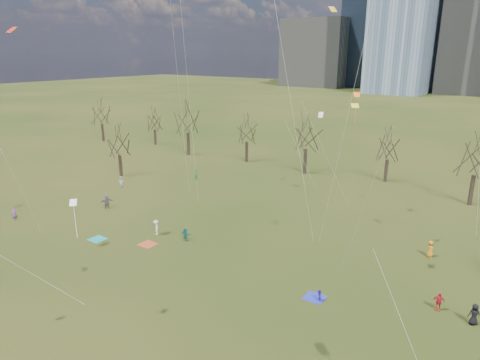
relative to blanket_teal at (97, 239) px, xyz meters
The scene contains 16 objects.
ground 14.02m from the blanket_teal, 19.90° to the right, with size 500.00×500.00×0.00m, color black.
bare_tree_row 35.52m from the blanket_teal, 68.02° to the left, with size 113.04×29.80×9.50m.
blanket_teal is the anchor object (origin of this frame).
blanket_navy 23.67m from the blanket_teal, ahead, with size 1.60×1.50×0.03m, color #232BA7.
blanket_crimson 5.67m from the blanket_teal, 22.57° to the left, with size 1.60×1.50×0.03m, color #AD3F22.
person_5 9.33m from the blanket_teal, 33.24° to the left, with size 1.36×0.43×1.46m, color #1B7A6D.
person_6 34.90m from the blanket_teal, 10.51° to the left, with size 0.80×0.52×1.64m, color black.
person_7 12.52m from the blanket_teal, 169.97° to the right, with size 0.57×0.37×1.55m, color #8D4C98.
person_8 24.12m from the blanket_teal, ahead, with size 0.50×0.39×1.02m, color #3329B2.
person_9 6.13m from the blanket_teal, 47.31° to the left, with size 1.08×0.62×1.67m, color white.
person_10 32.58m from the blanket_teal, 12.02° to the left, with size 0.90×0.37×1.53m, color red.
person_11 9.50m from the blanket_teal, 135.76° to the left, with size 1.68×0.53×1.81m, color #5D5E62.
person_12 33.33m from the blanket_teal, 28.31° to the left, with size 0.81×0.52×1.65m, color orange.
person_13 22.98m from the blanket_teal, 103.99° to the left, with size 0.64×0.42×1.75m, color #197035.
person_14 17.98m from the blanket_teal, 132.24° to the left, with size 0.79×0.62×1.63m, color silver.
kites_airborne 21.93m from the blanket_teal, 15.42° to the left, with size 42.03×48.61×34.21m.
Camera 1 is at (22.66, -20.15, 18.86)m, focal length 32.00 mm.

